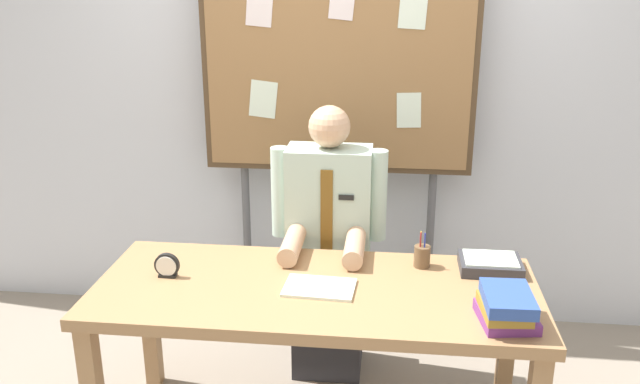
{
  "coord_description": "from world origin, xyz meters",
  "views": [
    {
      "loc": [
        0.29,
        -2.41,
        1.97
      ],
      "look_at": [
        0.0,
        0.17,
        1.09
      ],
      "focal_mm": 37.24,
      "sensor_mm": 36.0,
      "label": 1
    }
  ],
  "objects_px": {
    "desk": "(316,305)",
    "bulletin_board": "(338,63)",
    "desk_clock": "(167,266)",
    "open_notebook": "(319,288)",
    "person": "(329,255)",
    "pen_holder": "(422,256)",
    "paper_tray": "(490,264)",
    "book_stack": "(506,308)"
  },
  "relations": [
    {
      "from": "person",
      "to": "pen_holder",
      "type": "xyz_separation_m",
      "value": [
        0.44,
        -0.3,
        0.15
      ]
    },
    {
      "from": "desk",
      "to": "pen_holder",
      "type": "height_order",
      "value": "pen_holder"
    },
    {
      "from": "person",
      "to": "desk_clock",
      "type": "relative_size",
      "value": 13.02
    },
    {
      "from": "desk_clock",
      "to": "desk",
      "type": "bearing_deg",
      "value": -1.79
    },
    {
      "from": "person",
      "to": "desk_clock",
      "type": "bearing_deg",
      "value": -140.11
    },
    {
      "from": "pen_holder",
      "to": "book_stack",
      "type": "bearing_deg",
      "value": -57.81
    },
    {
      "from": "desk",
      "to": "open_notebook",
      "type": "bearing_deg",
      "value": -47.17
    },
    {
      "from": "bulletin_board",
      "to": "paper_tray",
      "type": "bearing_deg",
      "value": -46.25
    },
    {
      "from": "book_stack",
      "to": "open_notebook",
      "type": "bearing_deg",
      "value": 164.47
    },
    {
      "from": "pen_holder",
      "to": "paper_tray",
      "type": "height_order",
      "value": "pen_holder"
    },
    {
      "from": "open_notebook",
      "to": "person",
      "type": "bearing_deg",
      "value": 91.88
    },
    {
      "from": "desk",
      "to": "desk_clock",
      "type": "distance_m",
      "value": 0.64
    },
    {
      "from": "person",
      "to": "open_notebook",
      "type": "relative_size",
      "value": 4.84
    },
    {
      "from": "book_stack",
      "to": "open_notebook",
      "type": "height_order",
      "value": "book_stack"
    },
    {
      "from": "person",
      "to": "paper_tray",
      "type": "distance_m",
      "value": 0.8
    },
    {
      "from": "desk",
      "to": "book_stack",
      "type": "bearing_deg",
      "value": -16.62
    },
    {
      "from": "book_stack",
      "to": "paper_tray",
      "type": "height_order",
      "value": "book_stack"
    },
    {
      "from": "desk_clock",
      "to": "open_notebook",
      "type": "bearing_deg",
      "value": -3.51
    },
    {
      "from": "desk_clock",
      "to": "paper_tray",
      "type": "relative_size",
      "value": 0.41
    },
    {
      "from": "desk",
      "to": "bulletin_board",
      "type": "xyz_separation_m",
      "value": [
        -0.0,
        0.99,
        0.85
      ]
    },
    {
      "from": "open_notebook",
      "to": "pen_holder",
      "type": "bearing_deg",
      "value": 31.89
    },
    {
      "from": "desk",
      "to": "bulletin_board",
      "type": "relative_size",
      "value": 0.85
    },
    {
      "from": "open_notebook",
      "to": "pen_holder",
      "type": "height_order",
      "value": "pen_holder"
    },
    {
      "from": "desk",
      "to": "book_stack",
      "type": "xyz_separation_m",
      "value": [
        0.72,
        -0.22,
        0.15
      ]
    },
    {
      "from": "desk",
      "to": "paper_tray",
      "type": "relative_size",
      "value": 6.96
    },
    {
      "from": "open_notebook",
      "to": "desk_clock",
      "type": "distance_m",
      "value": 0.65
    },
    {
      "from": "bulletin_board",
      "to": "book_stack",
      "type": "relative_size",
      "value": 8.05
    },
    {
      "from": "book_stack",
      "to": "desk_clock",
      "type": "height_order",
      "value": "book_stack"
    },
    {
      "from": "desk",
      "to": "bulletin_board",
      "type": "distance_m",
      "value": 1.31
    },
    {
      "from": "bulletin_board",
      "to": "paper_tray",
      "type": "height_order",
      "value": "bulletin_board"
    },
    {
      "from": "bulletin_board",
      "to": "pen_holder",
      "type": "xyz_separation_m",
      "value": [
        0.44,
        -0.75,
        -0.72
      ]
    },
    {
      "from": "bulletin_board",
      "to": "desk_clock",
      "type": "xyz_separation_m",
      "value": [
        -0.63,
        -0.97,
        -0.72
      ]
    },
    {
      "from": "desk",
      "to": "person",
      "type": "relative_size",
      "value": 1.32
    },
    {
      "from": "pen_holder",
      "to": "open_notebook",
      "type": "bearing_deg",
      "value": -148.11
    },
    {
      "from": "book_stack",
      "to": "open_notebook",
      "type": "distance_m",
      "value": 0.73
    },
    {
      "from": "desk",
      "to": "bulletin_board",
      "type": "height_order",
      "value": "bulletin_board"
    },
    {
      "from": "bulletin_board",
      "to": "open_notebook",
      "type": "distance_m",
      "value": 1.27
    },
    {
      "from": "book_stack",
      "to": "pen_holder",
      "type": "height_order",
      "value": "pen_holder"
    },
    {
      "from": "person",
      "to": "book_stack",
      "type": "distance_m",
      "value": 1.06
    },
    {
      "from": "desk",
      "to": "person",
      "type": "xyz_separation_m",
      "value": [
        0.0,
        0.54,
        -0.02
      ]
    },
    {
      "from": "book_stack",
      "to": "desk_clock",
      "type": "relative_size",
      "value": 2.51
    },
    {
      "from": "desk",
      "to": "person",
      "type": "distance_m",
      "value": 0.54
    }
  ]
}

